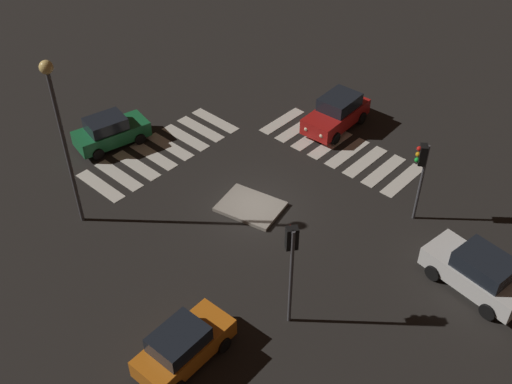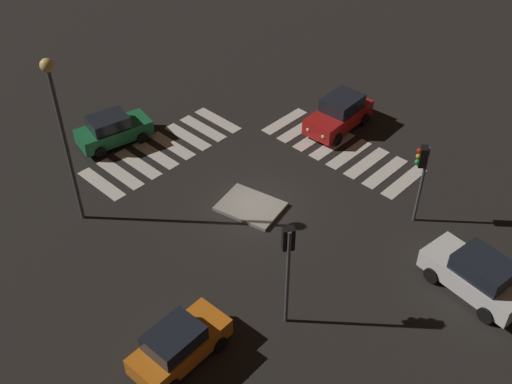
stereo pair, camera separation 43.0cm
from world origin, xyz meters
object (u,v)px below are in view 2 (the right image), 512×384
(street_lamp, at_px, (59,117))
(traffic_island, at_px, (251,207))
(traffic_light_south, at_px, (422,166))
(car_white, at_px, (476,275))
(car_red, at_px, (339,114))
(car_green, at_px, (113,130))
(traffic_light_west, at_px, (288,253))
(car_orange, at_px, (179,344))

(street_lamp, bearing_deg, traffic_island, -131.52)
(traffic_light_south, bearing_deg, traffic_island, 0.19)
(traffic_island, distance_m, car_white, 10.57)
(traffic_light_south, bearing_deg, car_red, -64.90)
(car_green, bearing_deg, street_lamp, -127.95)
(traffic_light_west, bearing_deg, traffic_light_south, -56.29)
(traffic_island, height_order, car_white, car_white)
(car_orange, bearing_deg, traffic_light_south, -11.13)
(car_green, height_order, street_lamp, street_lamp)
(car_orange, xyz_separation_m, traffic_light_south, (-1.96, -12.47, 2.31))
(car_white, xyz_separation_m, traffic_light_south, (4.22, -1.98, 2.21))
(traffic_island, height_order, car_green, car_green)
(traffic_light_west, bearing_deg, car_white, -89.41)
(car_orange, distance_m, car_red, 17.11)
(car_red, xyz_separation_m, traffic_light_west, (-6.81, 12.19, 2.70))
(car_green, xyz_separation_m, car_red, (-7.90, -9.58, 0.08))
(traffic_island, bearing_deg, car_white, -165.81)
(traffic_island, xyz_separation_m, car_orange, (-4.03, 7.91, 0.75))
(car_orange, height_order, traffic_light_south, traffic_light_south)
(car_white, bearing_deg, car_red, -18.87)
(car_white, bearing_deg, street_lamp, 36.76)
(traffic_island, height_order, street_lamp, street_lamp)
(street_lamp, bearing_deg, car_green, -50.29)
(car_red, distance_m, street_lamp, 15.54)
(car_red, distance_m, traffic_light_south, 8.46)
(car_white, relative_size, street_lamp, 0.55)
(traffic_light_south, bearing_deg, traffic_light_west, 50.07)
(car_green, distance_m, traffic_light_west, 15.20)
(car_green, relative_size, street_lamp, 0.51)
(traffic_light_west, bearing_deg, traffic_island, 2.18)
(traffic_island, distance_m, street_lamp, 9.60)
(car_green, xyz_separation_m, car_white, (-19.35, -3.79, 0.09))
(car_green, xyz_separation_m, street_lamp, (-3.90, 4.70, 4.70))
(traffic_island, relative_size, street_lamp, 0.40)
(car_orange, relative_size, traffic_light_west, 0.83)
(car_red, bearing_deg, car_green, -42.19)
(car_red, xyz_separation_m, street_lamp, (4.00, 14.28, 4.63))
(traffic_island, relative_size, traffic_light_west, 0.69)
(traffic_island, relative_size, car_green, 0.79)
(traffic_light_south, xyz_separation_m, traffic_light_west, (0.41, 8.38, 0.48))
(traffic_island, relative_size, car_orange, 0.83)
(car_red, height_order, traffic_light_west, traffic_light_west)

